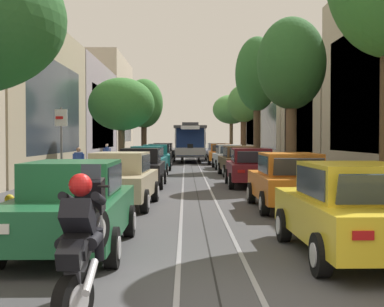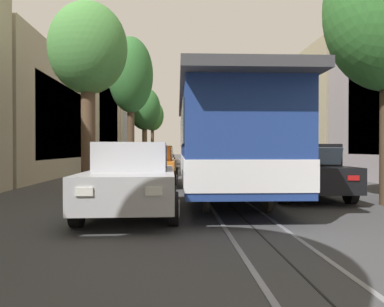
{
  "view_description": "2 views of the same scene",
  "coord_description": "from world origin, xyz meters",
  "px_view_note": "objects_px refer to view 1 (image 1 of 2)",
  "views": [
    {
      "loc": [
        -0.42,
        -6.22,
        1.99
      ],
      "look_at": [
        -0.04,
        25.92,
        1.09
      ],
      "focal_mm": 50.72,
      "sensor_mm": 36.0,
      "label": 1
    },
    {
      "loc": [
        1.46,
        50.27,
        1.43
      ],
      "look_at": [
        -0.64,
        10.23,
        0.98
      ],
      "focal_mm": 33.81,
      "sensor_mm": 36.0,
      "label": 2
    }
  ],
  "objects_px": {
    "parked_car_brown_fourth_right": "(239,161)",
    "street_tree_kerb_right_fourth": "(243,105)",
    "parked_car_maroon_mid_right": "(251,167)",
    "street_tree_kerb_right_mid": "(257,75)",
    "parked_car_black_mid_left": "(141,167)",
    "street_tree_kerb_right_far": "(231,110)",
    "street_tree_kerb_right_second": "(291,65)",
    "motorcycle_with_rider": "(83,236)",
    "parked_car_orange_second_right": "(289,181)",
    "parked_car_black_sixth_left": "(159,154)",
    "parked_car_yellow_near_right": "(352,210)",
    "fire_hydrant": "(10,215)",
    "parked_car_beige_second_left": "(120,179)",
    "cable_car_trolley": "(190,142)",
    "street_sign_post": "(61,146)",
    "parked_car_green_near_left": "(72,205)",
    "parked_car_white_fifth_right": "(228,156)",
    "parked_car_teal_fifth_left": "(155,157)",
    "parked_car_silver_far_right": "(217,152)",
    "pedestrian_on_left_pavement": "(107,153)",
    "parked_car_black_far_left": "(163,152)",
    "parked_car_teal_fourth_left": "(147,161)",
    "street_tree_kerb_left_mid": "(144,104)",
    "street_tree_kerb_left_second": "(121,105)",
    "parked_car_orange_sixth_right": "(221,154)",
    "pedestrian_crossing_far": "(79,162)"
  },
  "relations": [
    {
      "from": "street_tree_kerb_left_mid",
      "to": "parked_car_beige_second_left",
      "type": "bearing_deg",
      "value": -86.85
    },
    {
      "from": "parked_car_brown_fourth_right",
      "to": "street_tree_kerb_right_fourth",
      "type": "distance_m",
      "value": 16.0
    },
    {
      "from": "parked_car_teal_fifth_left",
      "to": "fire_hydrant",
      "type": "distance_m",
      "value": 23.19
    },
    {
      "from": "parked_car_green_near_left",
      "to": "cable_car_trolley",
      "type": "distance_m",
      "value": 36.78
    },
    {
      "from": "parked_car_green_near_left",
      "to": "parked_car_silver_far_right",
      "type": "height_order",
      "value": "same"
    },
    {
      "from": "parked_car_maroon_mid_right",
      "to": "fire_hydrant",
      "type": "distance_m",
      "value": 12.89
    },
    {
      "from": "parked_car_maroon_mid_right",
      "to": "street_tree_kerb_right_far",
      "type": "bearing_deg",
      "value": 86.56
    },
    {
      "from": "parked_car_orange_sixth_right",
      "to": "pedestrian_crossing_far",
      "type": "xyz_separation_m",
      "value": [
        -7.71,
        -16.22,
        0.08
      ]
    },
    {
      "from": "parked_car_black_mid_left",
      "to": "street_tree_kerb_right_far",
      "type": "xyz_separation_m",
      "value": [
        6.54,
        33.4,
        4.14
      ]
    },
    {
      "from": "street_tree_kerb_right_second",
      "to": "motorcycle_with_rider",
      "type": "relative_size",
      "value": 3.78
    },
    {
      "from": "parked_car_maroon_mid_right",
      "to": "street_tree_kerb_right_far",
      "type": "distance_m",
      "value": 33.65
    },
    {
      "from": "parked_car_brown_fourth_right",
      "to": "street_tree_kerb_left_mid",
      "type": "height_order",
      "value": "street_tree_kerb_left_mid"
    },
    {
      "from": "parked_car_yellow_near_right",
      "to": "fire_hydrant",
      "type": "distance_m",
      "value": 6.77
    },
    {
      "from": "parked_car_teal_fifth_left",
      "to": "pedestrian_on_left_pavement",
      "type": "relative_size",
      "value": 2.8
    },
    {
      "from": "parked_car_teal_fourth_left",
      "to": "parked_car_silver_far_right",
      "type": "xyz_separation_m",
      "value": [
        4.77,
        20.37,
        0.0
      ]
    },
    {
      "from": "parked_car_black_sixth_left",
      "to": "street_tree_kerb_right_fourth",
      "type": "bearing_deg",
      "value": 32.5
    },
    {
      "from": "pedestrian_crossing_far",
      "to": "parked_car_silver_far_right",
      "type": "bearing_deg",
      "value": 71.21
    },
    {
      "from": "parked_car_beige_second_left",
      "to": "cable_car_trolley",
      "type": "distance_m",
      "value": 30.64
    },
    {
      "from": "parked_car_teal_fifth_left",
      "to": "street_tree_kerb_left_second",
      "type": "distance_m",
      "value": 5.75
    },
    {
      "from": "street_tree_kerb_right_mid",
      "to": "parked_car_black_far_left",
      "type": "bearing_deg",
      "value": 118.2
    },
    {
      "from": "street_tree_kerb_right_fourth",
      "to": "street_sign_post",
      "type": "xyz_separation_m",
      "value": [
        -8.27,
        -28.72,
        -2.92
      ]
    },
    {
      "from": "parked_car_black_far_left",
      "to": "street_sign_post",
      "type": "height_order",
      "value": "street_sign_post"
    },
    {
      "from": "parked_car_white_fifth_right",
      "to": "pedestrian_on_left_pavement",
      "type": "distance_m",
      "value": 9.41
    },
    {
      "from": "parked_car_yellow_near_right",
      "to": "motorcycle_with_rider",
      "type": "distance_m",
      "value": 4.89
    },
    {
      "from": "parked_car_maroon_mid_right",
      "to": "street_tree_kerb_right_fourth",
      "type": "relative_size",
      "value": 0.69
    },
    {
      "from": "street_sign_post",
      "to": "motorcycle_with_rider",
      "type": "bearing_deg",
      "value": -75.73
    },
    {
      "from": "street_tree_kerb_right_mid",
      "to": "fire_hydrant",
      "type": "height_order",
      "value": "street_tree_kerb_right_mid"
    },
    {
      "from": "parked_car_maroon_mid_right",
      "to": "street_sign_post",
      "type": "bearing_deg",
      "value": -132.25
    },
    {
      "from": "parked_car_black_far_left",
      "to": "parked_car_beige_second_left",
      "type": "bearing_deg",
      "value": -89.99
    },
    {
      "from": "street_tree_kerb_right_fourth",
      "to": "cable_car_trolley",
      "type": "relative_size",
      "value": 0.7
    },
    {
      "from": "parked_car_green_near_left",
      "to": "parked_car_brown_fourth_right",
      "type": "height_order",
      "value": "same"
    },
    {
      "from": "parked_car_orange_second_right",
      "to": "parked_car_brown_fourth_right",
      "type": "bearing_deg",
      "value": 90.25
    },
    {
      "from": "parked_car_orange_second_right",
      "to": "motorcycle_with_rider",
      "type": "distance_m",
      "value": 9.89
    },
    {
      "from": "parked_car_beige_second_left",
      "to": "parked_car_black_sixth_left",
      "type": "xyz_separation_m",
      "value": [
        -0.05,
        24.19,
        0.0
      ]
    },
    {
      "from": "parked_car_yellow_near_right",
      "to": "parked_car_orange_sixth_right",
      "type": "bearing_deg",
      "value": 90.18
    },
    {
      "from": "street_tree_kerb_right_second",
      "to": "parked_car_black_mid_left",
      "type": "bearing_deg",
      "value": -173.24
    },
    {
      "from": "street_tree_kerb_right_fourth",
      "to": "motorcycle_with_rider",
      "type": "distance_m",
      "value": 38.73
    },
    {
      "from": "parked_car_orange_sixth_right",
      "to": "parked_car_maroon_mid_right",
      "type": "bearing_deg",
      "value": -89.99
    },
    {
      "from": "parked_car_teal_fourth_left",
      "to": "street_tree_kerb_right_second",
      "type": "height_order",
      "value": "street_tree_kerb_right_second"
    },
    {
      "from": "parked_car_black_sixth_left",
      "to": "street_tree_kerb_right_mid",
      "type": "height_order",
      "value": "street_tree_kerb_right_mid"
    },
    {
      "from": "parked_car_silver_far_right",
      "to": "parked_car_brown_fourth_right",
      "type": "bearing_deg",
      "value": -89.84
    },
    {
      "from": "parked_car_silver_far_right",
      "to": "pedestrian_on_left_pavement",
      "type": "relative_size",
      "value": 2.78
    },
    {
      "from": "parked_car_black_sixth_left",
      "to": "parked_car_orange_second_right",
      "type": "xyz_separation_m",
      "value": [
        4.85,
        -24.82,
        0.0
      ]
    },
    {
      "from": "street_tree_kerb_left_second",
      "to": "street_sign_post",
      "type": "relative_size",
      "value": 1.84
    },
    {
      "from": "parked_car_white_fifth_right",
      "to": "parked_car_teal_fifth_left",
      "type": "bearing_deg",
      "value": -165.97
    },
    {
      "from": "parked_car_black_mid_left",
      "to": "parked_car_yellow_near_right",
      "type": "height_order",
      "value": "same"
    },
    {
      "from": "parked_car_maroon_mid_right",
      "to": "street_tree_kerb_right_mid",
      "type": "height_order",
      "value": "street_tree_kerb_right_mid"
    },
    {
      "from": "parked_car_black_far_left",
      "to": "motorcycle_with_rider",
      "type": "xyz_separation_m",
      "value": [
        0.75,
        -39.83,
        0.08
      ]
    },
    {
      "from": "parked_car_white_fifth_right",
      "to": "pedestrian_on_left_pavement",
      "type": "bearing_deg",
      "value": 155.15
    },
    {
      "from": "street_tree_kerb_right_fourth",
      "to": "pedestrian_on_left_pavement",
      "type": "height_order",
      "value": "street_tree_kerb_right_fourth"
    }
  ]
}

